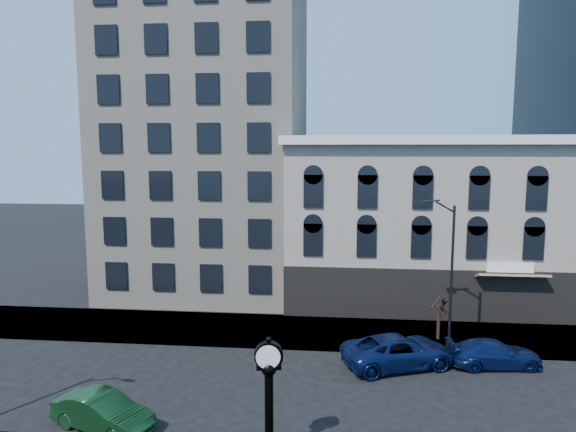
# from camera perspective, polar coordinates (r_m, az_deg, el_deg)

# --- Properties ---
(ground) EXTENTS (160.00, 160.00, 0.00)m
(ground) POSITION_cam_1_polar(r_m,az_deg,el_deg) (26.55, -5.45, -18.49)
(ground) COLOR black
(ground) RESTS_ON ground
(sidewalk_far) EXTENTS (160.00, 6.00, 0.12)m
(sidewalk_far) POSITION_cam_1_polar(r_m,az_deg,el_deg) (33.80, -2.76, -12.53)
(sidewalk_far) COLOR gray
(sidewalk_far) RESTS_ON ground
(cream_tower) EXTENTS (15.90, 15.40, 42.50)m
(cream_tower) POSITION_cam_1_polar(r_m,az_deg,el_deg) (44.35, -8.94, 17.38)
(cream_tower) COLOR beige
(cream_tower) RESTS_ON ground
(victorian_row) EXTENTS (22.60, 11.19, 12.50)m
(victorian_row) POSITION_cam_1_polar(r_m,az_deg,el_deg) (40.35, 16.04, -0.83)
(victorian_row) COLOR #A29486
(victorian_row) RESTS_ON ground
(street_clock) EXTENTS (1.10, 1.10, 4.84)m
(street_clock) POSITION_cam_1_polar(r_m,az_deg,el_deg) (19.88, -2.12, -20.42)
(street_clock) COLOR black
(street_clock) RESTS_ON sidewalk_near
(street_lamp_far) EXTENTS (2.28, 0.35, 8.82)m
(street_lamp_far) POSITION_cam_1_polar(r_m,az_deg,el_deg) (30.35, 16.70, -2.01)
(street_lamp_far) COLOR black
(street_lamp_far) RESTS_ON sidewalk_far
(bare_tree_far) EXTENTS (1.98, 1.98, 3.39)m
(bare_tree_far) POSITION_cam_1_polar(r_m,az_deg,el_deg) (32.65, 16.48, -8.74)
(bare_tree_far) COLOR #2F1E17
(bare_tree_far) RESTS_ON sidewalk_far
(car_near_b) EXTENTS (4.79, 3.02, 1.49)m
(car_near_b) POSITION_cam_1_polar(r_m,az_deg,el_deg) (24.08, -19.89, -19.81)
(car_near_b) COLOR #143F1E
(car_near_b) RESTS_ON ground
(car_far_a) EXTENTS (6.70, 4.75, 1.70)m
(car_far_a) POSITION_cam_1_polar(r_m,az_deg,el_deg) (29.04, 12.20, -14.46)
(car_far_a) COLOR #0C194C
(car_far_a) RESTS_ON ground
(car_far_b) EXTENTS (5.10, 2.56, 1.42)m
(car_far_b) POSITION_cam_1_polar(r_m,az_deg,el_deg) (30.55, 21.97, -14.00)
(car_far_b) COLOR #0C194C
(car_far_b) RESTS_ON ground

